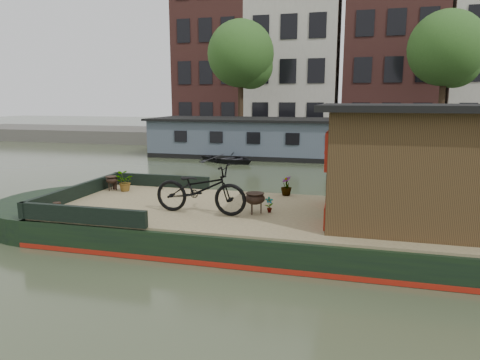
% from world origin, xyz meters
% --- Properties ---
extents(ground, '(120.00, 120.00, 0.00)m').
position_xyz_m(ground, '(0.00, 0.00, 0.00)').
color(ground, '#2F3A25').
rests_on(ground, ground).
extents(houseboat_hull, '(14.01, 4.02, 0.60)m').
position_xyz_m(houseboat_hull, '(-1.33, 0.00, 0.27)').
color(houseboat_hull, black).
rests_on(houseboat_hull, ground).
extents(houseboat_deck, '(11.80, 3.80, 0.05)m').
position_xyz_m(houseboat_deck, '(0.00, 0.00, 0.62)').
color(houseboat_deck, '#988B5E').
rests_on(houseboat_deck, houseboat_hull).
extents(bow_bulwark, '(3.00, 4.00, 0.35)m').
position_xyz_m(bow_bulwark, '(-5.07, 0.00, 0.82)').
color(bow_bulwark, black).
rests_on(bow_bulwark, houseboat_deck).
extents(cabin, '(4.00, 3.50, 2.42)m').
position_xyz_m(cabin, '(2.19, 0.00, 1.88)').
color(cabin, '#332213').
rests_on(cabin, houseboat_deck).
extents(bicycle, '(2.15, 0.81, 1.12)m').
position_xyz_m(bicycle, '(-2.35, -0.58, 1.21)').
color(bicycle, black).
rests_on(bicycle, houseboat_deck).
extents(potted_plant_a, '(0.22, 0.19, 0.36)m').
position_xyz_m(potted_plant_a, '(-0.87, -0.12, 0.83)').
color(potted_plant_a, brown).
rests_on(potted_plant_a, houseboat_deck).
extents(potted_plant_c, '(0.57, 0.52, 0.54)m').
position_xyz_m(potted_plant_c, '(-5.20, 1.08, 0.92)').
color(potted_plant_c, '#B54634').
rests_on(potted_plant_c, houseboat_deck).
extents(potted_plant_d, '(0.40, 0.40, 0.52)m').
position_xyz_m(potted_plant_d, '(-0.76, 1.70, 0.91)').
color(potted_plant_d, '#9A392A').
rests_on(potted_plant_d, houseboat_deck).
extents(brazier_front, '(0.58, 0.58, 0.47)m').
position_xyz_m(brazier_front, '(-1.17, -0.29, 0.89)').
color(brazier_front, black).
rests_on(brazier_front, houseboat_deck).
extents(brazier_rear, '(0.47, 0.47, 0.40)m').
position_xyz_m(brazier_rear, '(-5.58, 1.10, 0.85)').
color(brazier_rear, black).
rests_on(brazier_rear, houseboat_deck).
extents(bollard_port, '(0.17, 0.17, 0.20)m').
position_xyz_m(bollard_port, '(-5.60, 1.25, 0.75)').
color(bollard_port, black).
rests_on(bollard_port, houseboat_deck).
extents(bollard_stbd, '(0.18, 0.18, 0.20)m').
position_xyz_m(bollard_stbd, '(-5.60, -1.23, 0.75)').
color(bollard_stbd, black).
rests_on(bollard_stbd, houseboat_deck).
extents(dinghy, '(3.68, 3.29, 0.63)m').
position_xyz_m(dinghy, '(-5.16, 11.32, 0.31)').
color(dinghy, black).
rests_on(dinghy, ground).
extents(far_houseboat, '(20.40, 4.40, 2.11)m').
position_xyz_m(far_houseboat, '(0.00, 14.00, 0.97)').
color(far_houseboat, '#424F59').
rests_on(far_houseboat, ground).
extents(quay, '(60.00, 6.00, 0.90)m').
position_xyz_m(quay, '(0.00, 20.50, 0.45)').
color(quay, '#47443F').
rests_on(quay, ground).
extents(townhouse_row, '(27.25, 8.00, 16.50)m').
position_xyz_m(townhouse_row, '(0.15, 27.50, 7.90)').
color(townhouse_row, brown).
rests_on(townhouse_row, ground).
extents(tree_left, '(4.40, 4.40, 7.40)m').
position_xyz_m(tree_left, '(-6.36, 19.07, 5.89)').
color(tree_left, '#332316').
rests_on(tree_left, quay).
extents(tree_right, '(4.40, 4.40, 7.40)m').
position_xyz_m(tree_right, '(6.14, 19.07, 5.89)').
color(tree_right, '#332316').
rests_on(tree_right, quay).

